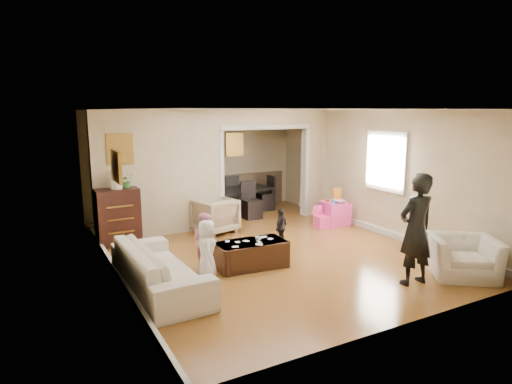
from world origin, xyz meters
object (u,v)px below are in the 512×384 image
child_toddler (281,227)px  coffee_table (251,254)px  coffee_cup (258,239)px  child_kneel_b (205,241)px  table_lamp (116,180)px  dining_table (240,201)px  armchair_back (215,216)px  sofa (160,267)px  dresser (118,217)px  armchair_front (463,257)px  adult_person (416,229)px  cyan_cup (333,201)px  child_kneel_a (207,250)px  play_table (335,213)px

child_toddler → coffee_table: bearing=1.3°
coffee_cup → child_kneel_b: child_kneel_b is taller
table_lamp → dining_table: table_lamp is taller
table_lamp → child_kneel_b: (0.99, -2.04, -0.81)m
armchair_back → dining_table: 1.87m
sofa → dresser: (-0.08, 2.53, 0.22)m
armchair_back → armchair_front: armchair_back is taller
dining_table → child_toddler: child_toddler is taller
coffee_table → adult_person: (1.82, -1.80, 0.63)m
sofa → coffee_cup: (1.70, 0.14, 0.15)m
coffee_cup → child_kneel_b: size_ratio=0.09×
cyan_cup → coffee_table: bearing=-152.9°
sofa → cyan_cup: (4.48, 1.66, 0.23)m
adult_person → child_kneel_a: size_ratio=1.80×
armchair_back → play_table: armchair_back is taller
dresser → child_kneel_b: 2.27m
cyan_cup → play_table: bearing=26.6°
play_table → cyan_cup: size_ratio=6.85×
sofa → armchair_back: armchair_back is taller
armchair_front → child_toddler: 3.19m
dresser → armchair_back: bearing=-3.0°
coffee_cup → child_kneel_a: (-0.95, -0.10, -0.01)m
dresser → child_kneel_a: size_ratio=1.17×
sofa → table_lamp: table_lamp is taller
dresser → coffee_table: 2.91m
child_toddler → sofa: bearing=-14.8°
dresser → coffee_cup: (1.79, -2.39, -0.07)m
play_table → coffee_cup: bearing=-151.3°
coffee_table → play_table: play_table is taller
armchair_back → child_toddler: size_ratio=1.09×
sofa → child_toddler: bearing=-72.6°
coffee_table → adult_person: 2.64m
sofa → cyan_cup: sofa is taller
cyan_cup → armchair_front: bearing=-92.2°
coffee_table → child_kneel_b: (-0.70, 0.30, 0.26)m
armchair_back → adult_person: adult_person is taller
adult_person → armchair_front: bearing=171.7°
table_lamp → child_toddler: 3.29m
armchair_back → child_toddler: 1.67m
dresser → child_kneel_a: (0.84, -2.49, -0.08)m
coffee_table → armchair_back: bearing=82.3°
dresser → adult_person: 5.44m
dresser → dining_table: 3.50m
adult_person → dining_table: bearing=-85.9°
sofa → dresser: bearing=-0.2°
dresser → coffee_table: size_ratio=0.95×
sofa → child_kneel_b: (0.90, 0.49, 0.14)m
coffee_cup → child_toddler: bearing=40.1°
armchair_front → play_table: (0.23, 3.48, -0.05)m
child_kneel_b → table_lamp: bearing=11.5°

